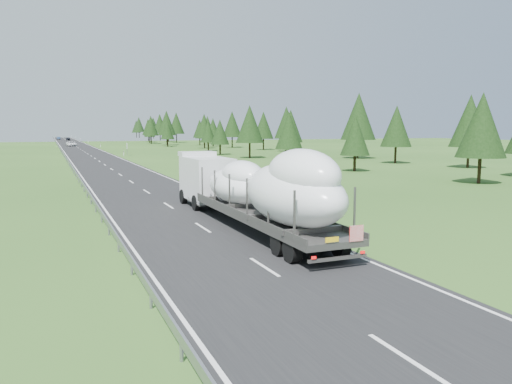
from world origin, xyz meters
name	(u,v)px	position (x,y,z in m)	size (l,w,h in m)	color
ground	(203,228)	(0.00, 0.00, 0.00)	(400.00, 400.00, 0.00)	#2B501A
road_surface	(85,152)	(0.00, 100.00, 0.01)	(10.00, 400.00, 0.02)	black
guardrail	(61,150)	(-5.30, 99.94, 0.60)	(0.10, 400.00, 0.76)	slate
marker_posts	(93,143)	(6.50, 155.00, 0.54)	(0.13, 350.08, 1.00)	silver
highway_sign	(127,147)	(7.20, 80.00, 1.81)	(0.08, 0.90, 2.60)	slate
tree_line_right	(212,125)	(38.99, 121.03, 6.77)	(27.13, 312.07, 12.40)	black
boat_truck	(254,186)	(2.60, -1.56, 2.49)	(3.47, 21.40, 4.87)	silver
distant_van	(71,144)	(-1.24, 141.81, 0.80)	(2.64, 5.72, 1.59)	white
distant_car_dark	(68,139)	(0.51, 218.91, 0.74)	(1.74, 4.34, 1.48)	black
distant_car_blue	(59,138)	(-3.10, 242.31, 0.70)	(1.49, 4.26, 1.40)	#1B2F4C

